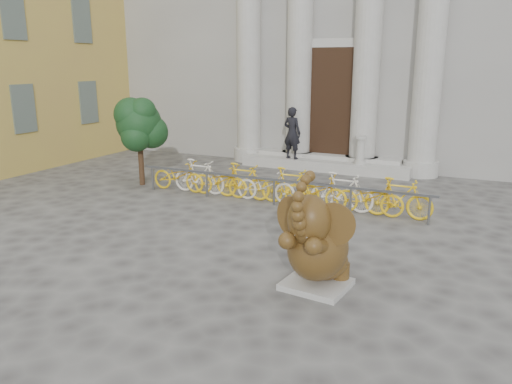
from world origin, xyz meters
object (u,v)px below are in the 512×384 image
at_px(bike_rack, 277,185).
at_px(tree, 139,124).
at_px(pedestrian, 292,133).
at_px(elephant_statue, 317,246).

relative_size(bike_rack, tree, 3.07).
distance_m(bike_rack, pedestrian, 4.65).
xyz_separation_m(elephant_statue, pedestrian, (-3.93, 9.00, 0.52)).
xyz_separation_m(elephant_statue, tree, (-7.22, 4.71, 1.12)).
bearing_deg(bike_rack, pedestrian, 106.34).
height_order(elephant_statue, pedestrian, pedestrian).
bearing_deg(pedestrian, bike_rack, 117.25).
distance_m(elephant_statue, bike_rack, 5.31).
distance_m(elephant_statue, pedestrian, 9.83).
distance_m(tree, pedestrian, 5.44).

